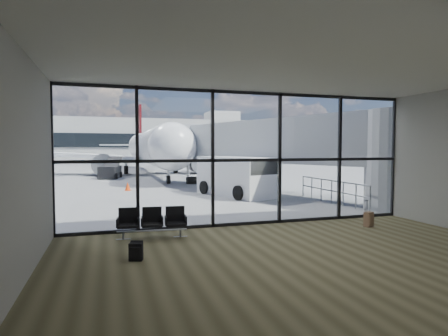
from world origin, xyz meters
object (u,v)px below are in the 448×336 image
backpack (136,252)px  seating_row (152,221)px  mobile_stairs (4,184)px  belt_loader (110,171)px  service_van (238,176)px  airliner (150,148)px  suitcase (369,219)px

backpack → seating_row: bearing=91.7°
seating_row → mobile_stairs: 14.86m
seating_row → mobile_stairs: (-6.89, 13.17, 0.10)m
seating_row → backpack: bearing=-99.7°
belt_loader → service_van: bearing=-53.4°
airliner → service_van: airliner is taller
airliner → service_van: size_ratio=6.38×
service_van → airliner: bearing=78.6°
service_van → suitcase: bearing=-99.4°
airliner → service_van: (2.48, -20.94, -1.57)m
service_van → belt_loader: (-6.61, 14.72, -0.48)m
belt_loader → suitcase: bearing=-59.0°
suitcase → mobile_stairs: bearing=110.2°
backpack → belt_loader: 25.29m
backpack → airliner: airliner is taller
suitcase → seating_row: bearing=149.7°
suitcase → mobile_stairs: 19.60m
seating_row → backpack: 2.29m
backpack → suitcase: bearing=28.8°
airliner → belt_loader: bearing=-123.1°
belt_loader → mobile_stairs: (-5.88, -9.92, -0.03)m
seating_row → airliner: 29.56m
airliner → service_van: 21.14m
suitcase → mobile_stairs: size_ratio=0.24×
belt_loader → airliner: bearing=68.9°
backpack → service_van: (6.21, 10.57, 0.87)m
backpack → suitcase: size_ratio=0.52×
mobile_stairs → airliner: bearing=65.9°
backpack → service_van: service_van is taller
suitcase → airliner: size_ratio=0.03×
suitcase → mobile_stairs: (-13.88, 13.83, 0.32)m
backpack → airliner: bearing=100.7°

